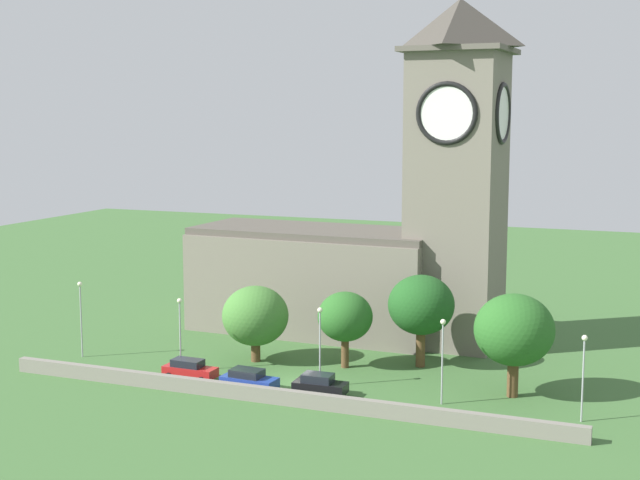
{
  "coord_description": "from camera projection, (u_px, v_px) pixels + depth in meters",
  "views": [
    {
      "loc": [
        28.92,
        -68.29,
        22.74
      ],
      "look_at": [
        -0.76,
        6.7,
        11.44
      ],
      "focal_mm": 50.23,
      "sensor_mm": 36.0,
      "label": 1
    }
  ],
  "objects": [
    {
      "name": "ground_plane",
      "position": [
        357.0,
        342.0,
        90.39
      ],
      "size": [
        200.0,
        200.0,
        0.0
      ],
      "primitive_type": "plane",
      "color": "#3D6633"
    },
    {
      "name": "streetlamp_central",
      "position": [
        320.0,
        334.0,
        74.83
      ],
      "size": [
        0.44,
        0.44,
        6.82
      ],
      "color": "#9EA0A5",
      "rests_on": "ground"
    },
    {
      "name": "streetlamp_west_end",
      "position": [
        81.0,
        307.0,
        84.07
      ],
      "size": [
        0.44,
        0.44,
        7.24
      ],
      "color": "#9EA0A5",
      "rests_on": "ground"
    },
    {
      "name": "car_black",
      "position": [
        320.0,
        385.0,
        72.85
      ],
      "size": [
        4.43,
        2.32,
        1.84
      ],
      "color": "black",
      "rests_on": "ground"
    },
    {
      "name": "streetlamp_east_mid",
      "position": [
        443.0,
        347.0,
        70.26
      ],
      "size": [
        0.44,
        0.44,
        6.9
      ],
      "color": "#9EA0A5",
      "rests_on": "ground"
    },
    {
      "name": "tree_riverside_west",
      "position": [
        255.0,
        316.0,
        82.63
      ],
      "size": [
        6.16,
        6.16,
        7.11
      ],
      "color": "brown",
      "rests_on": "ground"
    },
    {
      "name": "quay_barrier",
      "position": [
        271.0,
        395.0,
        71.12
      ],
      "size": [
        49.1,
        0.7,
        1.23
      ],
      "primitive_type": "cube",
      "color": "gray",
      "rests_on": "ground"
    },
    {
      "name": "streetlamp_east_end",
      "position": [
        584.0,
        364.0,
        66.23
      ],
      "size": [
        0.44,
        0.44,
        6.64
      ],
      "color": "#9EA0A5",
      "rests_on": "ground"
    },
    {
      "name": "tree_riverside_east",
      "position": [
        421.0,
        305.0,
        80.72
      ],
      "size": [
        6.02,
        6.02,
        8.46
      ],
      "color": "brown",
      "rests_on": "ground"
    },
    {
      "name": "tree_by_tower",
      "position": [
        514.0,
        330.0,
        72.04
      ],
      "size": [
        6.47,
        6.47,
        8.49
      ],
      "color": "brown",
      "rests_on": "ground"
    },
    {
      "name": "car_red",
      "position": [
        190.0,
        369.0,
        77.44
      ],
      "size": [
        4.81,
        2.1,
        1.77
      ],
      "color": "red",
      "rests_on": "ground"
    },
    {
      "name": "tree_churchyard",
      "position": [
        345.0,
        317.0,
        80.57
      ],
      "size": [
        4.99,
        4.99,
        6.97
      ],
      "color": "brown",
      "rests_on": "ground"
    },
    {
      "name": "car_blue",
      "position": [
        249.0,
        380.0,
        74.39
      ],
      "size": [
        4.86,
        2.5,
        1.77
      ],
      "color": "#233D9E",
      "rests_on": "ground"
    },
    {
      "name": "church",
      "position": [
        375.0,
        234.0,
        91.46
      ],
      "size": [
        33.09,
        12.24,
        33.75
      ],
      "color": "slate",
      "rests_on": "ground"
    },
    {
      "name": "streetlamp_west_mid",
      "position": [
        180.0,
        322.0,
        79.34
      ],
      "size": [
        0.44,
        0.44,
        6.66
      ],
      "color": "#9EA0A5",
      "rests_on": "ground"
    }
  ]
}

